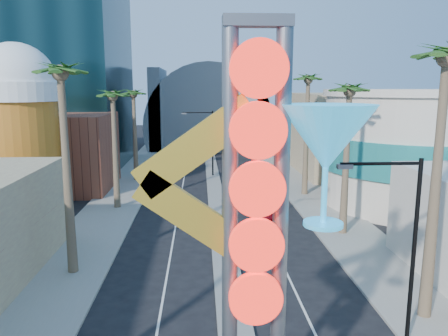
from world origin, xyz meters
TOP-DOWN VIEW (x-y plane):
  - sidewalk_west at (-9.50, 35.00)m, footprint 5.00×100.00m
  - sidewalk_east at (9.50, 35.00)m, footprint 5.00×100.00m
  - median at (0.00, 38.00)m, footprint 1.60×84.00m
  - brick_filler_west at (-16.00, 38.00)m, footprint 10.00×10.00m
  - filler_east at (16.00, 48.00)m, footprint 10.00×20.00m
  - beer_mug at (-17.00, 30.00)m, footprint 7.00×7.00m
  - turquoise_building at (18.00, 30.00)m, footprint 16.60×16.60m
  - canopy at (0.00, 72.00)m, footprint 22.00×16.00m
  - neon_sign at (0.82, 2.96)m, footprint 6.53×2.60m
  - streetlight_0 at (0.55, 20.00)m, footprint 3.79×0.25m
  - streetlight_1 at (-0.55, 44.00)m, footprint 3.79×0.25m
  - streetlight_2 at (6.72, 8.00)m, footprint 3.45×0.25m
  - palm_1 at (-9.00, 16.00)m, footprint 2.40×2.40m
  - palm_2 at (-9.00, 30.00)m, footprint 2.40×2.40m
  - palm_3 at (-9.00, 42.00)m, footprint 2.40×2.40m
  - palm_5 at (9.00, 10.00)m, footprint 2.40×2.40m
  - palm_6 at (9.00, 22.00)m, footprint 2.40×2.40m
  - palm_7 at (9.00, 34.00)m, footprint 2.40×2.40m
  - red_pickup at (3.59, 26.67)m, footprint 2.21×4.78m

SIDE VIEW (x-z plane):
  - sidewalk_west at x=-9.50m, z-range 0.00..0.15m
  - sidewalk_east at x=9.50m, z-range 0.00..0.15m
  - median at x=0.00m, z-range 0.00..0.15m
  - red_pickup at x=3.59m, z-range 0.00..1.33m
  - brick_filler_west at x=-16.00m, z-range 0.00..8.00m
  - canopy at x=0.00m, z-range -6.69..15.31m
  - streetlight_2 at x=6.72m, z-range 0.83..8.83m
  - streetlight_0 at x=0.55m, z-range 0.88..8.88m
  - streetlight_1 at x=-0.55m, z-range 0.88..8.88m
  - filler_east at x=16.00m, z-range 0.00..10.00m
  - turquoise_building at x=18.00m, z-range -0.05..10.55m
  - neon_sign at x=0.82m, z-range 1.03..13.58m
  - beer_mug at x=-17.00m, z-range 0.59..15.09m
  - palm_2 at x=-9.00m, z-range 3.88..15.08m
  - palm_3 at x=-9.00m, z-range 3.88..15.08m
  - palm_6 at x=9.00m, z-range 4.08..15.78m
  - palm_1 at x=-9.00m, z-range 4.47..17.17m
  - palm_7 at x=9.00m, z-range 4.47..17.17m
  - palm_5 at x=9.00m, z-range 4.67..17.87m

